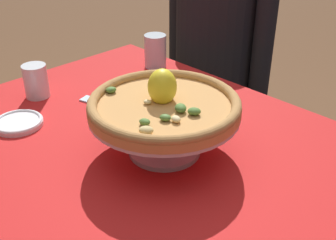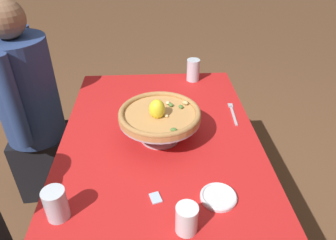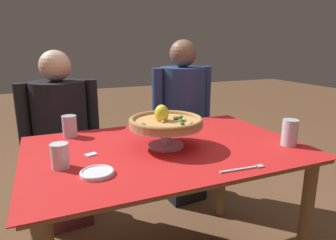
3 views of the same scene
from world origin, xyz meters
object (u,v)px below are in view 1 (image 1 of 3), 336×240
object	(u,v)px
pizza_stand	(165,124)
water_glass_side_left	(36,82)
pizza	(164,103)
sugar_packet	(90,100)
diner_left	(215,74)
side_plate	(18,122)
water_glass_back_left	(155,53)

from	to	relation	value
pizza_stand	water_glass_side_left	distance (m)	0.49
pizza_stand	pizza	bearing A→B (deg)	178.91
pizza	water_glass_side_left	world-z (taller)	pizza
pizza_stand	sugar_packet	size ratio (longest dim) A/B	7.06
pizza	sugar_packet	world-z (taller)	pizza
diner_left	water_glass_side_left	bearing A→B (deg)	-93.49
water_glass_side_left	pizza_stand	bearing A→B (deg)	8.12
pizza_stand	water_glass_side_left	xyz separation A→B (m)	(-0.49, -0.07, -0.03)
side_plate	water_glass_back_left	bearing A→B (deg)	94.75
pizza	side_plate	xyz separation A→B (m)	(-0.36, -0.20, -0.12)
pizza_stand	water_glass_side_left	bearing A→B (deg)	-171.88
water_glass_side_left	pizza	bearing A→B (deg)	8.13
side_plate	diner_left	distance (m)	0.94
sugar_packet	diner_left	distance (m)	0.72
water_glass_side_left	side_plate	world-z (taller)	water_glass_side_left
water_glass_back_left	pizza	bearing A→B (deg)	-40.53
side_plate	sugar_packet	xyz separation A→B (m)	(0.01, 0.22, -0.01)
pizza_stand	diner_left	size ratio (longest dim) A/B	0.30
side_plate	diner_left	xyz separation A→B (m)	(-0.07, 0.92, -0.16)
pizza	water_glass_side_left	size ratio (longest dim) A/B	3.48
water_glass_side_left	side_plate	size ratio (longest dim) A/B	0.78
pizza	pizza_stand	bearing A→B (deg)	-1.09
side_plate	sugar_packet	size ratio (longest dim) A/B	2.62
pizza_stand	side_plate	world-z (taller)	pizza_stand
pizza	diner_left	size ratio (longest dim) A/B	0.30
pizza	water_glass_back_left	xyz separation A→B (m)	(-0.41, 0.35, -0.08)
pizza	water_glass_side_left	bearing A→B (deg)	-171.87
pizza_stand	sugar_packet	distance (m)	0.36
water_glass_side_left	water_glass_back_left	size ratio (longest dim) A/B	0.88
pizza	side_plate	bearing A→B (deg)	-151.54
water_glass_back_left	sugar_packet	size ratio (longest dim) A/B	2.30
pizza	diner_left	xyz separation A→B (m)	(-0.44, 0.73, -0.28)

